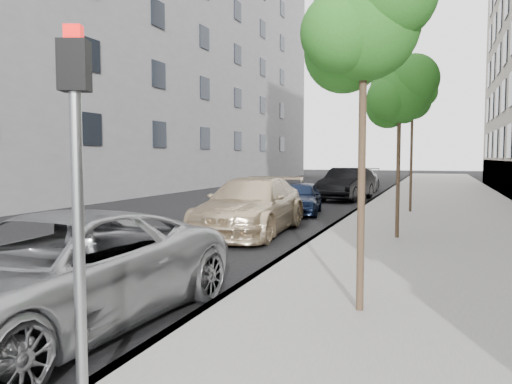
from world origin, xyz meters
The scene contains 12 objects.
ground centered at (0.00, 0.00, 0.00)m, with size 160.00×160.00×0.00m, color black.
sidewalk centered at (4.30, 24.00, 0.07)m, with size 6.40×72.00×0.14m, color gray.
curb centered at (1.18, 24.00, 0.07)m, with size 0.15×72.00×0.14m, color #9E9B93.
tree_near centered at (3.23, 1.50, 3.93)m, with size 1.78×1.58×4.67m.
tree_mid centered at (3.23, 8.00, 3.83)m, with size 1.84×1.64×4.60m.
tree_far centered at (3.23, 14.50, 4.29)m, with size 1.72×1.52×5.01m.
signal_pole centered at (1.30, -1.79, 2.11)m, with size 0.29×0.25×3.15m.
minivan centered at (-0.36, -0.27, 0.75)m, with size 2.48×5.39×1.50m, color #9EA0A3.
suv centered at (-0.89, 8.19, 0.80)m, with size 2.25×5.53×1.60m, color beige.
sedan_blue centered at (-0.82, 13.42, 0.64)m, with size 1.51×3.74×1.27m, color black.
sedan_black centered at (-0.19, 20.30, 0.82)m, with size 1.74×4.99×1.65m, color black.
sedan_rear centered at (-0.58, 26.04, 0.76)m, with size 2.14×5.27×1.53m, color #9FA3A7.
Camera 1 is at (4.15, -5.20, 2.21)m, focal length 35.00 mm.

